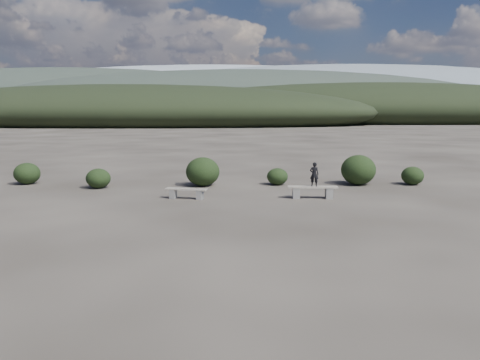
{
  "coord_description": "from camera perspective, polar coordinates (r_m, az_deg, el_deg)",
  "views": [
    {
      "loc": [
        0.9,
        -12.23,
        3.5
      ],
      "look_at": [
        0.76,
        3.5,
        1.1
      ],
      "focal_mm": 35.0,
      "sensor_mm": 36.0,
      "label": 1
    }
  ],
  "objects": [
    {
      "name": "shrub_b",
      "position": [
        21.4,
        -4.57,
        1.02
      ],
      "size": [
        1.54,
        1.54,
        1.32
      ],
      "primitive_type": "ellipsoid",
      "color": "black",
      "rests_on": "ground"
    },
    {
      "name": "shrub_d",
      "position": [
        22.36,
        14.23,
        1.21
      ],
      "size": [
        1.59,
        1.59,
        1.39
      ],
      "primitive_type": "ellipsoid",
      "color": "black",
      "rests_on": "ground"
    },
    {
      "name": "seated_person",
      "position": [
        18.51,
        9.04,
        0.68
      ],
      "size": [
        0.38,
        0.28,
        0.95
      ],
      "primitive_type": "imported",
      "rotation": [
        0.0,
        0.0,
        2.99
      ],
      "color": "black",
      "rests_on": "bench_right"
    },
    {
      "name": "shrub_e",
      "position": [
        23.13,
        20.29,
        0.49
      ],
      "size": [
        1.02,
        1.02,
        0.85
      ],
      "primitive_type": "ellipsoid",
      "color": "black",
      "rests_on": "ground"
    },
    {
      "name": "ground",
      "position": [
        12.75,
        -3.61,
        -7.27
      ],
      "size": [
        1200.0,
        1200.0,
        0.0
      ],
      "primitive_type": "plane",
      "color": "#2A2521",
      "rests_on": "ground"
    },
    {
      "name": "shrub_c",
      "position": [
        21.75,
        4.57,
        0.43
      ],
      "size": [
        0.98,
        0.98,
        0.78
      ],
      "primitive_type": "ellipsoid",
      "color": "black",
      "rests_on": "ground"
    },
    {
      "name": "bench_right",
      "position": [
        18.61,
        8.85,
        -1.35
      ],
      "size": [
        1.95,
        0.46,
        0.48
      ],
      "rotation": [
        0.0,
        0.0,
        -0.03
      ],
      "color": "slate",
      "rests_on": "ground"
    },
    {
      "name": "mountain_ridges",
      "position": [
        351.46,
        -0.87,
        9.86
      ],
      "size": [
        500.0,
        400.0,
        56.0
      ],
      "color": "black",
      "rests_on": "ground"
    },
    {
      "name": "shrub_f",
      "position": [
        24.05,
        -24.53,
        0.73
      ],
      "size": [
        1.19,
        1.19,
        1.0
      ],
      "primitive_type": "ellipsoid",
      "color": "black",
      "rests_on": "ground"
    },
    {
      "name": "shrub_a",
      "position": [
        21.7,
        -16.89,
        0.19
      ],
      "size": [
        1.07,
        1.07,
        0.88
      ],
      "primitive_type": "ellipsoid",
      "color": "black",
      "rests_on": "ground"
    },
    {
      "name": "bench_left",
      "position": [
        18.43,
        -6.55,
        -1.54
      ],
      "size": [
        1.68,
        0.66,
        0.41
      ],
      "rotation": [
        0.0,
        0.0,
        -0.2
      ],
      "color": "slate",
      "rests_on": "ground"
    }
  ]
}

